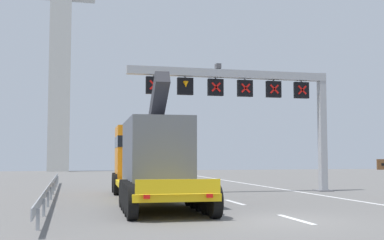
% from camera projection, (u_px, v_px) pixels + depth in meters
% --- Properties ---
extents(ground, '(112.00, 112.00, 0.00)m').
position_uv_depth(ground, '(280.00, 221.00, 15.78)').
color(ground, slate).
extents(lane_markings, '(0.20, 51.46, 0.01)m').
position_uv_depth(lane_markings, '(177.00, 186.00, 33.78)').
color(lane_markings, silver).
rests_on(lane_markings, ground).
extents(edge_line_right, '(0.20, 63.00, 0.01)m').
position_uv_depth(edge_line_right, '(295.00, 191.00, 28.88)').
color(edge_line_right, silver).
rests_on(edge_line_right, ground).
extents(overhead_lane_gantry, '(11.90, 0.90, 7.18)m').
position_uv_depth(overhead_lane_gantry, '(253.00, 93.00, 28.36)').
color(overhead_lane_gantry, '#9EA0A5').
rests_on(overhead_lane_gantry, ground).
extents(heavy_haul_truck_yellow, '(3.49, 14.14, 5.30)m').
position_uv_depth(heavy_haul_truck_yellow, '(148.00, 157.00, 23.44)').
color(heavy_haul_truck_yellow, yellow).
rests_on(heavy_haul_truck_yellow, ground).
extents(guardrail_left, '(0.13, 26.00, 0.76)m').
position_uv_depth(guardrail_left, '(51.00, 186.00, 24.75)').
color(guardrail_left, '#999EA3').
rests_on(guardrail_left, ground).
extents(bridge_pylon_distant, '(9.00, 2.00, 38.54)m').
position_uv_depth(bridge_pylon_distant, '(61.00, 25.00, 67.48)').
color(bridge_pylon_distant, '#B7B7B2').
rests_on(bridge_pylon_distant, ground).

